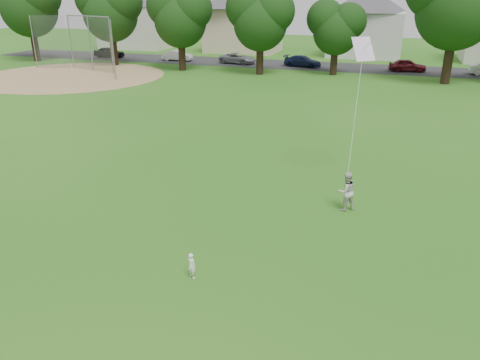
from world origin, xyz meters
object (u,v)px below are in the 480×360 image
(kite, at_px, (355,114))
(baseball_backstop, at_px, (85,44))
(older_boy, at_px, (346,191))
(toddler, at_px, (192,265))

(kite, relative_size, baseball_backstop, 0.46)
(older_boy, relative_size, baseball_backstop, 0.13)
(kite, bearing_deg, baseball_backstop, 140.66)
(kite, xyz_separation_m, baseball_backstop, (-28.86, 23.66, -0.66))
(toddler, bearing_deg, older_boy, -96.73)
(kite, bearing_deg, toddler, -116.05)
(older_boy, distance_m, kite, 3.00)
(baseball_backstop, bearing_deg, older_boy, -41.05)
(kite, height_order, baseball_backstop, kite)
(older_boy, bearing_deg, baseball_backstop, -78.73)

